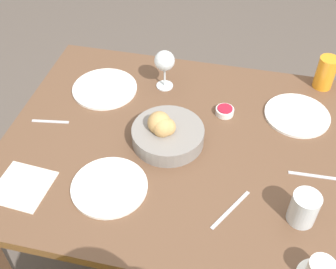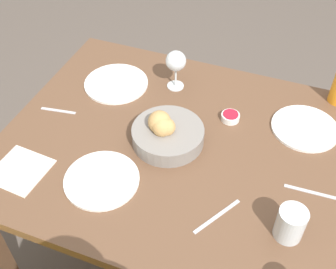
{
  "view_description": "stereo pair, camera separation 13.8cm",
  "coord_description": "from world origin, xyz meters",
  "px_view_note": "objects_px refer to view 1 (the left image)",
  "views": [
    {
      "loc": [
        -0.16,
        0.96,
        1.73
      ],
      "look_at": [
        0.06,
        -0.0,
        0.75
      ],
      "focal_mm": 45.0,
      "sensor_mm": 36.0,
      "label": 1
    },
    {
      "loc": [
        -0.29,
        0.91,
        1.73
      ],
      "look_at": [
        0.06,
        -0.0,
        0.75
      ],
      "focal_mm": 45.0,
      "sensor_mm": 36.0,
      "label": 2
    }
  ],
  "objects_px": {
    "water_tumbler": "(304,208)",
    "napkin": "(23,186)",
    "plate_near_right": "(105,89)",
    "wine_glass": "(165,62)",
    "plate_near_left": "(297,115)",
    "jam_bowl_berry": "(225,111)",
    "spoon_coffee": "(51,121)",
    "bread_basket": "(167,133)",
    "fork_silver": "(231,210)",
    "plate_far_center": "(109,187)",
    "juice_glass": "(326,73)",
    "knife_silver": "(317,176)"
  },
  "relations": [
    {
      "from": "water_tumbler",
      "to": "napkin",
      "type": "height_order",
      "value": "water_tumbler"
    },
    {
      "from": "plate_near_right",
      "to": "wine_glass",
      "type": "bearing_deg",
      "value": -162.09
    },
    {
      "from": "plate_near_left",
      "to": "jam_bowl_berry",
      "type": "bearing_deg",
      "value": 10.08
    },
    {
      "from": "plate_near_left",
      "to": "spoon_coffee",
      "type": "distance_m",
      "value": 0.87
    },
    {
      "from": "bread_basket",
      "to": "fork_silver",
      "type": "bearing_deg",
      "value": 136.56
    },
    {
      "from": "wine_glass",
      "to": "bread_basket",
      "type": "bearing_deg",
      "value": 104.44
    },
    {
      "from": "fork_silver",
      "to": "spoon_coffee",
      "type": "height_order",
      "value": "same"
    },
    {
      "from": "plate_far_center",
      "to": "plate_near_left",
      "type": "bearing_deg",
      "value": -140.38
    },
    {
      "from": "juice_glass",
      "to": "knife_silver",
      "type": "xyz_separation_m",
      "value": [
        0.03,
        0.46,
        -0.06
      ]
    },
    {
      "from": "knife_silver",
      "to": "plate_near_right",
      "type": "bearing_deg",
      "value": -18.44
    },
    {
      "from": "napkin",
      "to": "jam_bowl_berry",
      "type": "bearing_deg",
      "value": -140.0
    },
    {
      "from": "jam_bowl_berry",
      "to": "napkin",
      "type": "relative_size",
      "value": 0.38
    },
    {
      "from": "plate_near_left",
      "to": "water_tumbler",
      "type": "height_order",
      "value": "water_tumbler"
    },
    {
      "from": "plate_far_center",
      "to": "napkin",
      "type": "xyz_separation_m",
      "value": [
        0.26,
        0.05,
        -0.0
      ]
    },
    {
      "from": "jam_bowl_berry",
      "to": "spoon_coffee",
      "type": "height_order",
      "value": "jam_bowl_berry"
    },
    {
      "from": "juice_glass",
      "to": "fork_silver",
      "type": "xyz_separation_m",
      "value": [
        0.27,
        0.65,
        -0.06
      ]
    },
    {
      "from": "bread_basket",
      "to": "napkin",
      "type": "height_order",
      "value": "bread_basket"
    },
    {
      "from": "water_tumbler",
      "to": "fork_silver",
      "type": "xyz_separation_m",
      "value": [
        0.19,
        0.01,
        -0.05
      ]
    },
    {
      "from": "plate_near_left",
      "to": "napkin",
      "type": "distance_m",
      "value": 0.95
    },
    {
      "from": "wine_glass",
      "to": "spoon_coffee",
      "type": "xyz_separation_m",
      "value": [
        0.35,
        0.28,
        -0.11
      ]
    },
    {
      "from": "juice_glass",
      "to": "fork_silver",
      "type": "relative_size",
      "value": 0.81
    },
    {
      "from": "plate_near_left",
      "to": "fork_silver",
      "type": "distance_m",
      "value": 0.49
    },
    {
      "from": "fork_silver",
      "to": "jam_bowl_berry",
      "type": "bearing_deg",
      "value": -80.13
    },
    {
      "from": "plate_near_right",
      "to": "wine_glass",
      "type": "xyz_separation_m",
      "value": [
        -0.22,
        -0.07,
        0.11
      ]
    },
    {
      "from": "jam_bowl_berry",
      "to": "fork_silver",
      "type": "distance_m",
      "value": 0.41
    },
    {
      "from": "plate_far_center",
      "to": "wine_glass",
      "type": "distance_m",
      "value": 0.53
    },
    {
      "from": "bread_basket",
      "to": "wine_glass",
      "type": "xyz_separation_m",
      "value": [
        0.07,
        -0.28,
        0.07
      ]
    },
    {
      "from": "jam_bowl_berry",
      "to": "bread_basket",
      "type": "bearing_deg",
      "value": 46.21
    },
    {
      "from": "plate_near_right",
      "to": "wine_glass",
      "type": "distance_m",
      "value": 0.25
    },
    {
      "from": "fork_silver",
      "to": "knife_silver",
      "type": "relative_size",
      "value": 0.89
    },
    {
      "from": "plate_near_right",
      "to": "wine_glass",
      "type": "relative_size",
      "value": 1.57
    },
    {
      "from": "plate_far_center",
      "to": "spoon_coffee",
      "type": "distance_m",
      "value": 0.38
    },
    {
      "from": "water_tumbler",
      "to": "spoon_coffee",
      "type": "xyz_separation_m",
      "value": [
        0.86,
        -0.22,
        -0.05
      ]
    },
    {
      "from": "fork_silver",
      "to": "napkin",
      "type": "xyz_separation_m",
      "value": [
        0.62,
        0.06,
        0.0
      ]
    },
    {
      "from": "plate_far_center",
      "to": "spoon_coffee",
      "type": "height_order",
      "value": "plate_far_center"
    },
    {
      "from": "jam_bowl_berry",
      "to": "spoon_coffee",
      "type": "distance_m",
      "value": 0.61
    },
    {
      "from": "plate_far_center",
      "to": "fork_silver",
      "type": "xyz_separation_m",
      "value": [
        -0.37,
        -0.0,
        -0.0
      ]
    },
    {
      "from": "water_tumbler",
      "to": "spoon_coffee",
      "type": "relative_size",
      "value": 0.77
    },
    {
      "from": "plate_near_right",
      "to": "water_tumbler",
      "type": "xyz_separation_m",
      "value": [
        -0.73,
        0.43,
        0.05
      ]
    },
    {
      "from": "bread_basket",
      "to": "wine_glass",
      "type": "relative_size",
      "value": 1.53
    },
    {
      "from": "fork_silver",
      "to": "napkin",
      "type": "relative_size",
      "value": 0.91
    },
    {
      "from": "wine_glass",
      "to": "fork_silver",
      "type": "bearing_deg",
      "value": 121.55
    },
    {
      "from": "jam_bowl_berry",
      "to": "fork_silver",
      "type": "xyz_separation_m",
      "value": [
        -0.07,
        0.41,
        -0.01
      ]
    },
    {
      "from": "napkin",
      "to": "fork_silver",
      "type": "bearing_deg",
      "value": -174.88
    },
    {
      "from": "plate_far_center",
      "to": "water_tumbler",
      "type": "height_order",
      "value": "water_tumbler"
    },
    {
      "from": "jam_bowl_berry",
      "to": "knife_silver",
      "type": "xyz_separation_m",
      "value": [
        -0.32,
        0.22,
        -0.01
      ]
    },
    {
      "from": "water_tumbler",
      "to": "wine_glass",
      "type": "distance_m",
      "value": 0.72
    },
    {
      "from": "knife_silver",
      "to": "spoon_coffee",
      "type": "relative_size",
      "value": 1.33
    },
    {
      "from": "juice_glass",
      "to": "water_tumbler",
      "type": "relative_size",
      "value": 1.25
    },
    {
      "from": "knife_silver",
      "to": "fork_silver",
      "type": "bearing_deg",
      "value": 36.71
    }
  ]
}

